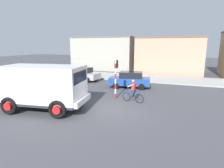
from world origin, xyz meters
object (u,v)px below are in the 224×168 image
Objects in this scene: traffic_light_pole at (116,73)px; car_white_mid at (130,80)px; truck_foreground at (43,85)px; cyclist at (133,91)px; car_red_near at (83,74)px.

car_white_mid is at bearing 89.60° from traffic_light_pole.
traffic_light_pole is at bearing 50.26° from truck_foreground.
car_white_mid is (-1.52, 4.64, -0.05)m from cyclist.
car_white_mid is at bearing 108.10° from cyclist.
cyclist reaches higher than car_red_near.
truck_foreground is 3.33× the size of cyclist.
cyclist is 0.41× the size of car_red_near.
truck_foreground is 9.07m from car_white_mid.
car_white_mid is at bearing -14.47° from car_red_near.
traffic_light_pole reaches higher than cyclist.
car_red_near is at bearing 137.27° from traffic_light_pole.
car_red_near is at bearing 165.53° from car_white_mid.
traffic_light_pole is 4.32m from car_white_mid.
cyclist is at bearing -38.84° from car_red_near.
truck_foreground reaches higher than car_red_near.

